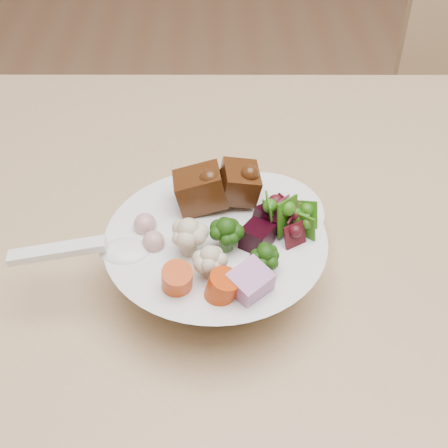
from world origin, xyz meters
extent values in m
cylinder|color=tan|center=(-0.71, 0.36, 0.40)|extent=(0.07, 0.07, 0.79)
cylinder|color=tan|center=(0.16, 0.37, 0.22)|extent=(0.03, 0.03, 0.43)
cylinder|color=tan|center=(0.16, 0.73, 0.22)|extent=(0.03, 0.03, 0.43)
sphere|color=black|center=(-0.26, -0.04, 0.92)|extent=(0.04, 0.04, 0.04)
sphere|color=beige|center=(-0.30, -0.05, 0.92)|extent=(0.04, 0.04, 0.04)
cube|color=black|center=(-0.22, -0.01, 0.91)|extent=(0.04, 0.04, 0.03)
cube|color=#A26296|center=(-0.24, -0.10, 0.91)|extent=(0.05, 0.05, 0.04)
cylinder|color=#C42D05|center=(-0.31, -0.09, 0.91)|extent=(0.04, 0.04, 0.03)
sphere|color=tan|center=(-0.34, -0.03, 0.91)|extent=(0.03, 0.03, 0.03)
ellipsoid|color=white|center=(-0.37, -0.04, 0.90)|extent=(0.05, 0.04, 0.02)
cube|color=white|center=(-0.43, -0.05, 0.91)|extent=(0.10, 0.02, 0.02)
camera|label=1|loc=(-0.27, -0.49, 1.35)|focal=50.00mm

